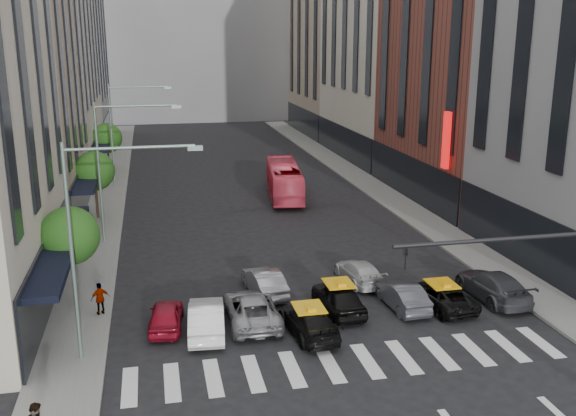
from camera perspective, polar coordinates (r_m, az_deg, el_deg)
ground at (r=26.12m, az=6.89°, el=-15.00°), size 160.00×160.00×0.00m
sidewalk_left at (r=53.06m, az=-15.91°, el=0.26°), size 3.00×96.00×0.15m
sidewalk_right at (r=56.29m, az=8.11°, el=1.51°), size 3.00×96.00×0.15m
building_left_b at (r=50.20m, az=-23.45°, el=12.61°), size 8.00×16.00×24.00m
building_left_d at (r=86.84m, az=-19.04°, el=15.48°), size 8.00×18.00×30.00m
building_right_b at (r=54.27m, az=15.39°, el=14.43°), size 8.00×18.00×26.00m
building_right_d at (r=89.79m, az=3.93°, el=15.54°), size 8.00×18.00×28.00m
building_far at (r=106.72m, az=-8.42°, el=17.47°), size 30.00×10.00×36.00m
tree_near at (r=32.94m, az=-18.82°, el=-2.36°), size 2.88×2.88×4.95m
tree_mid at (r=48.41m, az=-16.83°, el=3.16°), size 2.88×2.88×4.95m
tree_far at (r=64.14m, az=-15.80°, el=6.00°), size 2.88×2.88×4.95m
streetlamp_near at (r=26.40m, az=-16.82°, el=-1.29°), size 5.38×0.25×9.00m
streetlamp_mid at (r=41.99m, az=-15.25°, el=4.69°), size 5.38×0.25×9.00m
streetlamp_far at (r=57.80m, az=-14.53°, el=7.42°), size 5.38×0.25×9.00m
traffic_signal at (r=26.87m, az=23.68°, el=-4.85°), size 10.10×0.20×6.00m
liberty_sign at (r=46.56m, az=13.90°, el=5.86°), size 0.30×0.70×4.00m
car_red at (r=30.35m, az=-10.80°, el=-9.38°), size 1.87×3.82×1.26m
car_white_front at (r=29.59m, az=-7.28°, el=-9.65°), size 1.95×4.61×1.48m
car_silver at (r=30.46m, az=-3.24°, el=-8.90°), size 2.35×5.03×1.39m
taxi_left at (r=29.27m, az=1.87°, el=-10.02°), size 2.27×4.61×1.29m
taxi_center at (r=31.61m, az=4.50°, el=-7.94°), size 1.97×4.36×1.45m
car_grey_mid at (r=32.47m, az=10.06°, el=-7.61°), size 1.63×4.12×1.33m
taxi_right at (r=32.97m, az=13.46°, el=-7.57°), size 2.54×4.55×1.20m
car_grey_curb at (r=34.60m, az=17.74°, el=-6.56°), size 2.27×5.12×1.46m
car_row2_left at (r=33.57m, az=-2.14°, el=-6.57°), size 1.97×4.33×1.38m
car_row2_right at (r=35.37m, az=6.34°, el=-5.65°), size 2.04×4.32×1.22m
bus at (r=53.68m, az=-0.35°, el=2.52°), size 3.75×10.65×2.90m
pedestrian_far at (r=32.14m, az=-16.35°, el=-7.73°), size 1.00×0.69×1.57m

